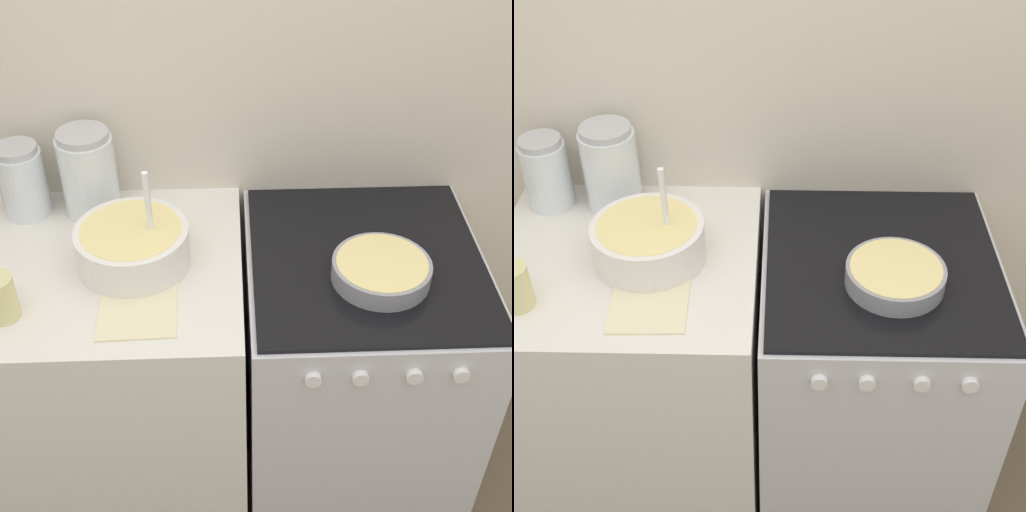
{
  "view_description": "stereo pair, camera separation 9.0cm",
  "coord_description": "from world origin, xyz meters",
  "views": [
    {
      "loc": [
        -0.02,
        -1.12,
        2.09
      ],
      "look_at": [
        0.04,
        0.3,
        0.93
      ],
      "focal_mm": 50.0,
      "sensor_mm": 36.0,
      "label": 1
    },
    {
      "loc": [
        0.07,
        -1.12,
        2.09
      ],
      "look_at": [
        0.04,
        0.3,
        0.93
      ],
      "focal_mm": 50.0,
      "sensor_mm": 36.0,
      "label": 2
    }
  ],
  "objects": [
    {
      "name": "storage_jar_left",
      "position": [
        -0.61,
        0.59,
        0.97
      ],
      "size": [
        0.13,
        0.13,
        0.22
      ],
      "color": "silver",
      "rests_on": "countertop_cabinet"
    },
    {
      "name": "countertop_cabinet",
      "position": [
        -0.36,
        0.35,
        0.44
      ],
      "size": [
        0.72,
        0.69,
        0.88
      ],
      "color": "silver",
      "rests_on": "ground_plane"
    },
    {
      "name": "stove",
      "position": [
        0.34,
        0.35,
        0.44
      ],
      "size": [
        0.64,
        0.71,
        0.88
      ],
      "color": "silver",
      "rests_on": "ground_plane"
    },
    {
      "name": "baking_pan",
      "position": [
        0.36,
        0.26,
        0.91
      ],
      "size": [
        0.25,
        0.25,
        0.06
      ],
      "color": "gray",
      "rests_on": "stove"
    },
    {
      "name": "tin_can",
      "position": [
        -0.58,
        0.16,
        0.94
      ],
      "size": [
        0.08,
        0.08,
        0.12
      ],
      "color": "beige",
      "rests_on": "countertop_cabinet"
    },
    {
      "name": "storage_jar_middle",
      "position": [
        -0.42,
        0.59,
        0.99
      ],
      "size": [
        0.16,
        0.16,
        0.26
      ],
      "color": "silver",
      "rests_on": "countertop_cabinet"
    },
    {
      "name": "wall_back",
      "position": [
        0.0,
        0.72,
        1.2
      ],
      "size": [
        4.44,
        0.05,
        2.4
      ],
      "color": "beige",
      "rests_on": "ground_plane"
    },
    {
      "name": "recipe_page",
      "position": [
        -0.26,
        0.17,
        0.88
      ],
      "size": [
        0.2,
        0.23,
        0.01
      ],
      "color": "beige",
      "rests_on": "countertop_cabinet"
    },
    {
      "name": "mixing_bowl",
      "position": [
        -0.28,
        0.35,
        0.95
      ],
      "size": [
        0.3,
        0.3,
        0.28
      ],
      "color": "white",
      "rests_on": "countertop_cabinet"
    }
  ]
}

